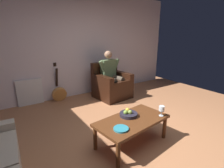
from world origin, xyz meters
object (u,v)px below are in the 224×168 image
Objects in this scene: decorative_dish at (121,129)px; person_seated at (111,73)px; guitar at (59,93)px; fruit_bowl at (128,114)px; coffee_table at (132,123)px; wine_glass_near at (162,109)px; armchair at (111,85)px.

person_seated is at bearing -119.81° from decorative_dish.
guitar reaches higher than fruit_bowl.
coffee_table is 7.24× the size of wine_glass_near.
wine_glass_near is (0.40, 2.05, 0.20)m from armchair.
decorative_dish is (0.76, -0.01, -0.10)m from wine_glass_near.
fruit_bowl is (0.43, -0.28, -0.08)m from wine_glass_near.
wine_glass_near is at bearing 72.78° from person_seated.
wine_glass_near is at bearing 147.00° from fruit_bowl.
person_seated reaches higher than coffee_table.
person_seated reaches higher than wine_glass_near.
person_seated reaches higher than guitar.
fruit_bowl is (0.83, 1.77, 0.12)m from armchair.
wine_glass_near is 0.80× the size of decorative_dish.
guitar reaches higher than wine_glass_near.
guitar is at bearing -88.23° from decorative_dish.
armchair is at bearing -115.22° from fruit_bowl.
wine_glass_near is at bearing 108.33° from guitar.
coffee_table is 5.78× the size of decorative_dish.
person_seated is at bearing -90.00° from armchair.
guitar is (1.25, -0.49, -0.44)m from person_seated.
person_seated is 1.27× the size of guitar.
fruit_bowl reaches higher than coffee_table.
fruit_bowl is (-0.41, 2.26, 0.23)m from guitar.
armchair is 2.10m from wine_glass_near.
decorative_dish is (1.17, 2.04, 0.09)m from armchair.
wine_glass_near is at bearing 160.90° from coffee_table.
armchair is 5.57× the size of wine_glass_near.
guitar is at bearing -80.79° from coffee_table.
decorative_dish is at bearing 54.05° from armchair.
wine_glass_near reaches higher than fruit_bowl.
coffee_table is 2.42m from guitar.
armchair reaches higher than decorative_dish.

